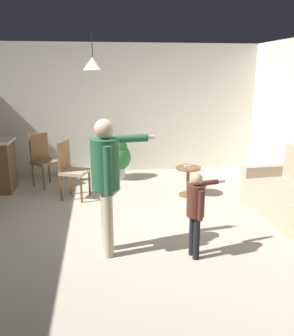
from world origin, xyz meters
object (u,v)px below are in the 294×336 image
at_px(side_table_by_couch, 188,178).
at_px(person_child, 196,206).
at_px(dining_chair_near_wall, 43,158).
at_px(spare_remote_on_table, 188,166).
at_px(potted_plant_corner, 117,156).
at_px(person_adult, 107,173).
at_px(dining_chair_by_counter, 71,168).

relative_size(side_table_by_couch, person_child, 0.50).
relative_size(dining_chair_near_wall, spare_remote_on_table, 7.69).
bearing_deg(person_child, potted_plant_corner, -179.88).
xyz_separation_m(person_adult, dining_chair_near_wall, (-1.14, 2.84, -0.47)).
xyz_separation_m(dining_chair_near_wall, spare_remote_on_table, (2.57, -0.94, -0.01)).
bearing_deg(potted_plant_corner, dining_chair_near_wall, -169.57).
distance_m(side_table_by_couch, spare_remote_on_table, 0.21).
bearing_deg(potted_plant_corner, dining_chair_by_counter, -128.61).
bearing_deg(spare_remote_on_table, dining_chair_by_counter, 175.86).
height_order(person_child, dining_chair_near_wall, person_child).
relative_size(dining_chair_near_wall, potted_plant_corner, 1.16).
height_order(side_table_by_couch, person_adult, person_adult).
bearing_deg(dining_chair_by_counter, potted_plant_corner, 162.65).
distance_m(dining_chair_near_wall, potted_plant_corner, 1.43).
bearing_deg(potted_plant_corner, person_adult, -94.99).
height_order(dining_chair_by_counter, dining_chair_near_wall, same).
bearing_deg(dining_chair_near_wall, dining_chair_by_counter, 84.20).
height_order(dining_chair_by_counter, spare_remote_on_table, dining_chair_by_counter).
relative_size(person_child, spare_remote_on_table, 7.95).
bearing_deg(side_table_by_couch, person_child, -101.71).
height_order(person_child, spare_remote_on_table, person_child).
xyz_separation_m(dining_chair_by_counter, spare_remote_on_table, (2.01, -0.15, -0.01)).
distance_m(person_child, spare_remote_on_table, 2.17).
relative_size(dining_chair_by_counter, potted_plant_corner, 1.16).
bearing_deg(potted_plant_corner, spare_remote_on_table, -45.83).
xyz_separation_m(person_adult, person_child, (1.01, -0.23, -0.37)).
xyz_separation_m(side_table_by_couch, dining_chair_near_wall, (-2.59, 0.94, 0.22)).
height_order(dining_chair_near_wall, spare_remote_on_table, dining_chair_near_wall).
bearing_deg(dining_chair_by_counter, dining_chair_near_wall, -123.19).
bearing_deg(potted_plant_corner, side_table_by_couch, -45.57).
bearing_deg(side_table_by_couch, potted_plant_corner, 134.43).
xyz_separation_m(person_adult, potted_plant_corner, (0.27, 3.10, -0.54)).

